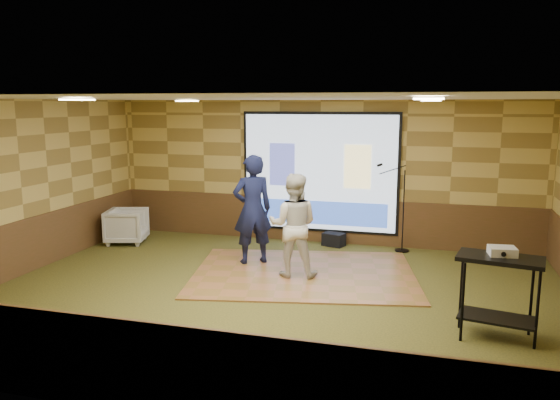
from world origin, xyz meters
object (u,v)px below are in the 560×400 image
(av_table, at_px, (499,280))
(banquet_chair, at_px, (127,226))
(mic_stand, at_px, (400,227))
(duffel_bag, at_px, (334,239))
(player_left, at_px, (252,209))
(projector_screen, at_px, (319,174))
(dance_floor, at_px, (304,273))
(projector, at_px, (502,251))
(player_right, at_px, (293,225))

(av_table, xyz_separation_m, banquet_chair, (-7.04, 3.00, -0.40))
(mic_stand, xyz_separation_m, duffel_bag, (-1.34, 0.04, -0.36))
(player_left, bearing_deg, av_table, 117.02)
(projector_screen, relative_size, duffel_bag, 7.68)
(dance_floor, distance_m, mic_stand, 2.55)
(projector, relative_size, mic_stand, 0.18)
(dance_floor, distance_m, player_right, 0.92)
(player_left, distance_m, av_table, 4.58)
(projector_screen, height_order, dance_floor, projector_screen)
(player_left, relative_size, projector, 6.24)
(av_table, bearing_deg, player_left, 150.41)
(player_right, bearing_deg, projector, 145.07)
(player_right, bearing_deg, duffel_bag, -104.78)
(projector_screen, bearing_deg, player_left, -114.04)
(duffel_bag, bearing_deg, dance_floor, -94.39)
(banquet_chair, height_order, duffel_bag, banquet_chair)
(player_left, height_order, av_table, player_left)
(mic_stand, bearing_deg, projector, -68.36)
(projector_screen, relative_size, player_left, 1.66)
(projector_screen, relative_size, mic_stand, 1.88)
(banquet_chair, bearing_deg, player_right, -123.56)
(player_left, height_order, mic_stand, player_left)
(player_right, bearing_deg, mic_stand, -133.84)
(player_right, relative_size, mic_stand, 0.99)
(player_left, height_order, duffel_bag, player_left)
(dance_floor, bearing_deg, mic_stand, 53.30)
(player_left, xyz_separation_m, duffel_bag, (1.21, 1.68, -0.89))
(projector, bearing_deg, player_left, 144.79)
(projector_screen, height_order, projector, projector_screen)
(banquet_chair, xyz_separation_m, duffel_bag, (4.27, 0.94, -0.23))
(player_right, bearing_deg, av_table, 143.92)
(mic_stand, relative_size, duffel_bag, 4.08)
(player_right, distance_m, duffel_bag, 2.38)
(av_table, bearing_deg, dance_floor, 147.02)
(projector_screen, distance_m, mic_stand, 1.98)
(dance_floor, height_order, banquet_chair, banquet_chair)
(duffel_bag, bearing_deg, player_right, -97.82)
(projector, relative_size, duffel_bag, 0.74)
(dance_floor, bearing_deg, projector, -31.84)
(projector, distance_m, banquet_chair, 7.68)
(dance_floor, xyz_separation_m, mic_stand, (1.49, 2.00, 0.48))
(mic_stand, bearing_deg, player_right, -125.99)
(player_left, bearing_deg, player_right, 115.45)
(projector_screen, height_order, av_table, projector_screen)
(mic_stand, bearing_deg, projector_screen, 172.51)
(projector_screen, bearing_deg, mic_stand, -8.39)
(dance_floor, relative_size, banquet_chair, 4.70)
(player_right, height_order, av_table, player_right)
(dance_floor, height_order, duffel_bag, duffel_bag)
(av_table, xyz_separation_m, mic_stand, (-1.43, 3.90, -0.27))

